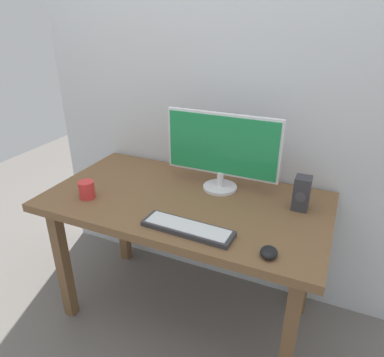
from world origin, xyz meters
name	(u,v)px	position (x,y,z in m)	size (l,w,h in m)	color
ground_plane	(186,310)	(0.00, 0.00, 0.00)	(6.00, 6.00, 0.00)	slate
wall_back	(219,40)	(0.00, 0.43, 1.50)	(2.24, 0.04, 3.00)	silver
desk	(186,214)	(0.00, 0.00, 0.68)	(1.43, 0.77, 0.77)	brown
monitor	(222,149)	(0.12, 0.19, 1.00)	(0.61, 0.18, 0.41)	silver
keyboard_primary	(188,228)	(0.13, -0.26, 0.78)	(0.42, 0.13, 0.02)	#333338
mouse	(269,252)	(0.50, -0.29, 0.79)	(0.07, 0.08, 0.03)	black
speaker_right	(302,193)	(0.55, 0.13, 0.85)	(0.07, 0.08, 0.17)	#333338
coffee_mug	(87,190)	(-0.46, -0.20, 0.82)	(0.08, 0.08, 0.09)	red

